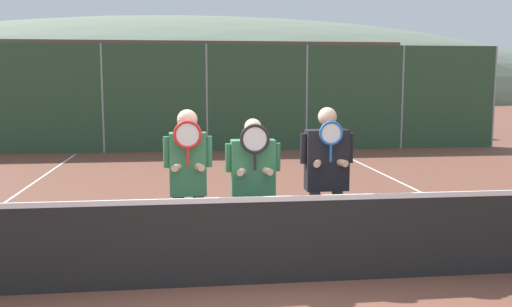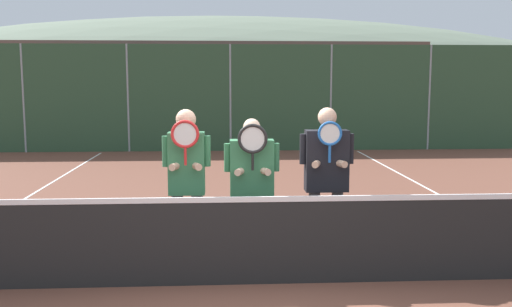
% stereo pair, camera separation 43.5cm
% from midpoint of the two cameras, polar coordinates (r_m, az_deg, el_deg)
% --- Properties ---
extents(ground_plane, '(120.00, 120.00, 0.00)m').
position_cam_midpoint_polar(ground_plane, '(6.15, 0.95, -12.96)').
color(ground_plane, brown).
extents(hill_distant, '(91.68, 50.93, 17.83)m').
position_cam_midpoint_polar(hill_distant, '(66.14, -2.91, 5.55)').
color(hill_distant, slate).
rests_on(hill_distant, ground_plane).
extents(clubhouse_building, '(17.06, 5.50, 3.54)m').
position_cam_midpoint_polar(clubhouse_building, '(23.92, -4.72, 6.56)').
color(clubhouse_building, beige).
rests_on(clubhouse_building, ground_plane).
extents(fence_back, '(18.27, 0.06, 3.18)m').
position_cam_midpoint_polar(fence_back, '(17.12, -1.85, 5.57)').
color(fence_back, gray).
rests_on(fence_back, ground_plane).
extents(tennis_net, '(10.25, 0.09, 1.04)m').
position_cam_midpoint_polar(tennis_net, '(6.00, 0.96, -8.61)').
color(tennis_net, gray).
rests_on(tennis_net, ground_plane).
extents(court_line_right_sideline, '(0.05, 16.00, 0.01)m').
position_cam_midpoint_polar(court_line_right_sideline, '(9.96, 22.12, -5.54)').
color(court_line_right_sideline, white).
rests_on(court_line_right_sideline, ground_plane).
extents(player_leftmost, '(0.54, 0.34, 1.82)m').
position_cam_midpoint_polar(player_leftmost, '(6.35, -5.00, -2.26)').
color(player_leftmost, '#56565B').
rests_on(player_leftmost, ground_plane).
extents(player_center_left, '(0.63, 0.34, 1.71)m').
position_cam_midpoint_polar(player_center_left, '(6.44, 1.52, -2.65)').
color(player_center_left, white).
rests_on(player_center_left, ground_plane).
extents(player_center_right, '(0.62, 0.34, 1.83)m').
position_cam_midpoint_polar(player_center_right, '(6.55, 8.95, -1.93)').
color(player_center_right, '#56565B').
rests_on(player_center_right, ground_plane).
extents(car_far_left, '(4.20, 1.96, 1.65)m').
position_cam_midpoint_polar(car_far_left, '(19.56, -17.56, 3.30)').
color(car_far_left, navy).
rests_on(car_far_left, ground_plane).
extents(car_left_of_center, '(4.37, 1.96, 1.79)m').
position_cam_midpoint_polar(car_left_of_center, '(19.31, -3.41, 3.76)').
color(car_left_of_center, navy).
rests_on(car_left_of_center, ground_plane).
extents(car_center, '(4.65, 1.98, 1.85)m').
position_cam_midpoint_polar(car_center, '(19.60, 11.39, 3.75)').
color(car_center, maroon).
rests_on(car_center, ground_plane).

